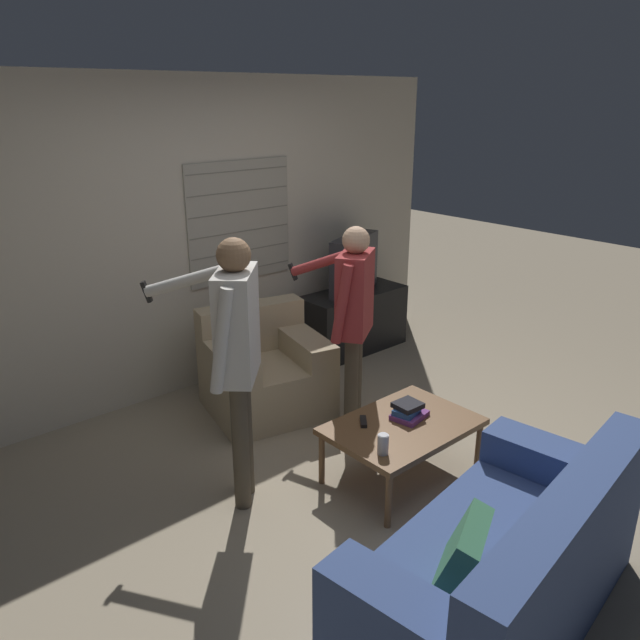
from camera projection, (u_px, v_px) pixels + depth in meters
The scene contains 13 objects.
ground_plane at pixel (372, 476), 4.13m from camera, with size 16.00×16.00×0.00m, color gray.
wall_back at pixel (201, 237), 5.14m from camera, with size 5.20×0.08×2.55m.
couch_blue at pixel (505, 568), 2.89m from camera, with size 1.76×1.02×0.85m.
armchair_beige at pixel (264, 371), 4.94m from camera, with size 1.03×0.98×0.81m.
coffee_table at pixel (402, 429), 4.01m from camera, with size 0.95×0.66×0.40m.
tv_stand at pixel (353, 321), 6.10m from camera, with size 1.08×0.44×0.60m.
tv at pixel (354, 264), 5.91m from camera, with size 0.73×0.46×0.54m.
person_left_standing at pixel (236, 343), 3.56m from camera, with size 0.51×0.82×1.66m.
person_right_standing at pixel (353, 308), 4.38m from camera, with size 0.49×0.78×1.55m.
book_stack at pixel (408, 411), 4.05m from camera, with size 0.25×0.21×0.10m.
soda_can at pixel (383, 444), 3.64m from camera, with size 0.07×0.07×0.13m.
spare_remote at pixel (363, 421), 3.99m from camera, with size 0.12×0.12×0.02m.
floor_fan at pixel (292, 355), 5.58m from camera, with size 0.32×0.20×0.40m.
Camera 1 is at (-2.59, -2.43, 2.38)m, focal length 35.00 mm.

